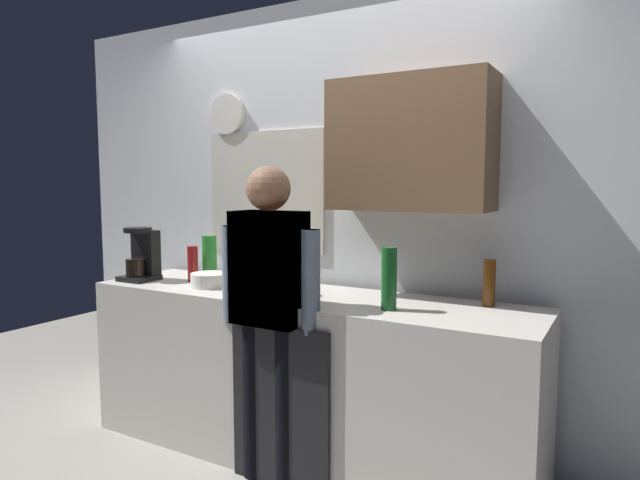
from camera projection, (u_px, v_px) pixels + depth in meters
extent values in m
plane|color=#9E998E|center=(271.00, 480.00, 2.83)|extent=(8.00, 8.00, 0.00)
cube|color=beige|center=(301.00, 376.00, 3.05)|extent=(2.54, 0.64, 0.92)
cube|color=black|center=(280.00, 408.00, 2.72)|extent=(0.56, 0.02, 0.82)
cube|color=silver|center=(338.00, 219.00, 3.33)|extent=(4.14, 0.10, 2.60)
cube|color=beige|center=(265.00, 191.00, 3.51)|extent=(0.86, 0.02, 0.76)
cube|color=#8CA5C6|center=(265.00, 191.00, 3.51)|extent=(0.80, 0.02, 0.70)
cube|color=brown|center=(410.00, 144.00, 2.85)|extent=(0.84, 0.32, 0.68)
cylinder|color=silver|center=(227.00, 114.00, 3.59)|extent=(0.26, 0.03, 0.26)
cube|color=black|center=(139.00, 278.00, 3.43)|extent=(0.20, 0.20, 0.03)
cube|color=black|center=(146.00, 252.00, 3.46)|extent=(0.18, 0.08, 0.28)
cylinder|color=black|center=(135.00, 268.00, 3.39)|extent=(0.11, 0.11, 0.11)
cylinder|color=black|center=(138.00, 230.00, 3.40)|extent=(0.17, 0.17, 0.03)
cylinder|color=#195923|center=(389.00, 279.00, 2.62)|extent=(0.07, 0.07, 0.30)
cylinder|color=maroon|center=(193.00, 264.00, 3.38)|extent=(0.06, 0.06, 0.22)
cylinder|color=#2D8C33|center=(210.00, 258.00, 3.42)|extent=(0.09, 0.09, 0.28)
cylinder|color=brown|center=(489.00, 283.00, 2.70)|extent=(0.06, 0.06, 0.23)
cylinder|color=yellow|center=(287.00, 277.00, 3.32)|extent=(0.07, 0.07, 0.09)
cylinder|color=white|center=(210.00, 280.00, 3.22)|extent=(0.22, 0.22, 0.08)
cylinder|color=#9E5638|center=(284.00, 286.00, 2.98)|extent=(0.10, 0.10, 0.09)
sphere|color=#2D7233|center=(284.00, 266.00, 2.97)|extent=(0.15, 0.15, 0.15)
cylinder|color=brown|center=(254.00, 399.00, 2.84)|extent=(0.12, 0.12, 0.82)
cylinder|color=brown|center=(287.00, 407.00, 2.74)|extent=(0.12, 0.12, 0.82)
cube|color=white|center=(269.00, 268.00, 2.72)|extent=(0.36, 0.20, 0.56)
sphere|color=#D8AD8C|center=(268.00, 189.00, 2.68)|extent=(0.22, 0.22, 0.22)
cylinder|color=white|center=(231.00, 274.00, 2.85)|extent=(0.09, 0.09, 0.50)
cylinder|color=white|center=(311.00, 282.00, 2.61)|extent=(0.09, 0.09, 0.50)
cylinder|color=black|center=(254.00, 399.00, 2.84)|extent=(0.12, 0.12, 0.82)
cylinder|color=black|center=(287.00, 407.00, 2.74)|extent=(0.12, 0.12, 0.82)
cube|color=silver|center=(269.00, 268.00, 2.72)|extent=(0.36, 0.20, 0.56)
sphere|color=#D8AD8C|center=(268.00, 189.00, 2.68)|extent=(0.22, 0.22, 0.22)
cylinder|color=silver|center=(231.00, 274.00, 2.85)|extent=(0.09, 0.09, 0.50)
cylinder|color=silver|center=(311.00, 282.00, 2.61)|extent=(0.09, 0.09, 0.50)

